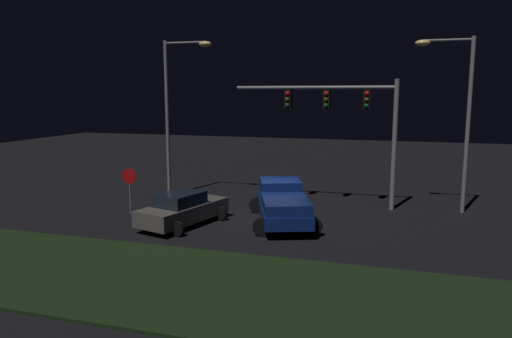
{
  "coord_description": "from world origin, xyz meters",
  "views": [
    {
      "loc": [
        5.52,
        -21.22,
        5.79
      ],
      "look_at": [
        -1.25,
        0.96,
        2.13
      ],
      "focal_mm": 33.59,
      "sensor_mm": 36.0,
      "label": 1
    }
  ],
  "objects_px": {
    "pickup_truck": "(282,201)",
    "street_lamp_left": "(176,100)",
    "stop_sign": "(129,182)",
    "car_sedan": "(182,209)",
    "street_lamp_right": "(457,104)",
    "traffic_signal_gantry": "(345,112)"
  },
  "relations": [
    {
      "from": "pickup_truck",
      "to": "street_lamp_left",
      "type": "bearing_deg",
      "value": 41.12
    },
    {
      "from": "pickup_truck",
      "to": "stop_sign",
      "type": "distance_m",
      "value": 7.53
    },
    {
      "from": "car_sedan",
      "to": "street_lamp_right",
      "type": "xyz_separation_m",
      "value": [
        11.65,
        6.13,
        4.57
      ]
    },
    {
      "from": "street_lamp_left",
      "to": "stop_sign",
      "type": "distance_m",
      "value": 5.94
    },
    {
      "from": "traffic_signal_gantry",
      "to": "stop_sign",
      "type": "relative_size",
      "value": 3.73
    },
    {
      "from": "pickup_truck",
      "to": "stop_sign",
      "type": "xyz_separation_m",
      "value": [
        -7.49,
        -0.54,
        0.56
      ]
    },
    {
      "from": "pickup_truck",
      "to": "street_lamp_left",
      "type": "relative_size",
      "value": 0.66
    },
    {
      "from": "street_lamp_right",
      "to": "stop_sign",
      "type": "bearing_deg",
      "value": -161.75
    },
    {
      "from": "pickup_truck",
      "to": "street_lamp_left",
      "type": "distance_m",
      "value": 9.29
    },
    {
      "from": "stop_sign",
      "to": "traffic_signal_gantry",
      "type": "bearing_deg",
      "value": 24.87
    },
    {
      "from": "street_lamp_left",
      "to": "stop_sign",
      "type": "xyz_separation_m",
      "value": [
        -0.35,
        -4.49,
        -3.88
      ]
    },
    {
      "from": "car_sedan",
      "to": "pickup_truck",
      "type": "bearing_deg",
      "value": -51.96
    },
    {
      "from": "traffic_signal_gantry",
      "to": "street_lamp_right",
      "type": "height_order",
      "value": "street_lamp_right"
    },
    {
      "from": "pickup_truck",
      "to": "street_lamp_right",
      "type": "relative_size",
      "value": 0.68
    },
    {
      "from": "street_lamp_right",
      "to": "stop_sign",
      "type": "xyz_separation_m",
      "value": [
        -15.01,
        -4.95,
        -3.74
      ]
    },
    {
      "from": "car_sedan",
      "to": "street_lamp_left",
      "type": "height_order",
      "value": "street_lamp_left"
    },
    {
      "from": "car_sedan",
      "to": "traffic_signal_gantry",
      "type": "bearing_deg",
      "value": -32.86
    },
    {
      "from": "street_lamp_left",
      "to": "street_lamp_right",
      "type": "xyz_separation_m",
      "value": [
        14.66,
        0.46,
        -0.14
      ]
    },
    {
      "from": "traffic_signal_gantry",
      "to": "street_lamp_right",
      "type": "xyz_separation_m",
      "value": [
        5.26,
        0.43,
        0.41
      ]
    },
    {
      "from": "pickup_truck",
      "to": "traffic_signal_gantry",
      "type": "distance_m",
      "value": 6.01
    },
    {
      "from": "car_sedan",
      "to": "street_lamp_left",
      "type": "bearing_deg",
      "value": 43.33
    },
    {
      "from": "car_sedan",
      "to": "street_lamp_left",
      "type": "distance_m",
      "value": 7.96
    }
  ]
}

